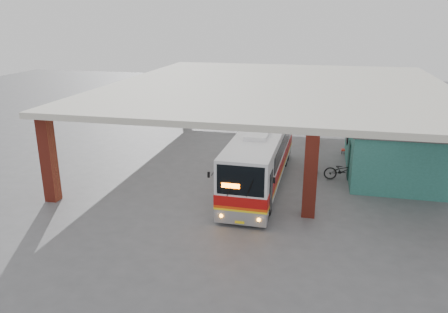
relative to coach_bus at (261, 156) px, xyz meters
The scene contains 8 objects.
ground 1.69m from the coach_bus, 119.34° to the right, with size 90.00×90.00×0.00m, color #515154.
brick_columns 4.71m from the coach_bus, 75.58° to the left, with size 20.10×21.60×4.35m.
canopy_roof 6.70m from the coach_bus, 87.75° to the left, with size 21.00×23.00×0.30m, color beige.
shop_building 8.05m from the coach_bus, 26.03° to the left, with size 5.20×8.20×3.11m.
coach_bus is the anchor object (origin of this frame).
motorcycle 4.85m from the coach_bus, 20.33° to the left, with size 0.74×2.12×1.11m, color black.
pedestrian 2.78m from the coach_bus, 85.62° to the right, with size 0.68×0.45×1.87m, color red.
red_chair 8.36m from the coach_bus, 54.20° to the left, with size 0.48×0.48×0.88m.
Camera 1 is at (3.26, -21.74, 8.79)m, focal length 35.00 mm.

